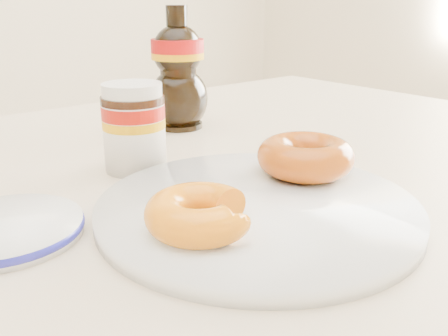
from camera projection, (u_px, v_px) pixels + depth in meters
dining_table at (162, 246)px, 0.59m from camera, size 1.40×0.90×0.75m
plate at (258, 208)px, 0.47m from camera, size 0.30×0.30×0.02m
donut_bitten at (199, 213)px, 0.41m from camera, size 0.10×0.10×0.03m
donut_whole at (305, 156)px, 0.54m from camera, size 0.11×0.11×0.04m
nutella_jar at (134, 124)px, 0.59m from camera, size 0.07×0.07×0.10m
syrup_bottle at (178, 69)px, 0.77m from camera, size 0.11×0.10×0.19m
blue_rim_saucer at (5, 229)px, 0.43m from camera, size 0.14×0.14×0.01m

